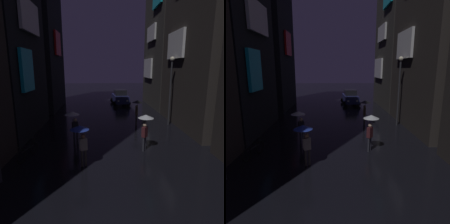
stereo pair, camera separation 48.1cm
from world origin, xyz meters
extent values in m
cube|color=#19D8F2|center=(-5.35, 10.97, 4.56)|extent=(0.20, 1.94, 2.64)
cube|color=white|center=(-5.35, 12.32, 8.03)|extent=(0.20, 3.41, 2.03)
cube|color=black|center=(-7.50, 21.65, 11.65)|extent=(4.00, 7.30, 23.29)
cube|color=red|center=(-5.35, 21.16, 7.31)|extent=(0.20, 2.49, 2.51)
cube|color=#2D2826|center=(7.50, 13.41, 8.72)|extent=(4.00, 8.82, 17.43)
cube|color=white|center=(5.35, 14.14, 6.50)|extent=(0.20, 3.24, 2.11)
cube|color=#33302D|center=(7.50, 22.27, 7.91)|extent=(4.00, 8.54, 15.82)
cube|color=white|center=(5.35, 23.35, 4.64)|extent=(0.20, 3.76, 2.34)
cube|color=white|center=(5.35, 22.23, 8.63)|extent=(0.20, 3.52, 1.73)
cylinder|color=#38332D|center=(2.31, 14.05, 0.42)|extent=(0.12, 0.12, 0.85)
cylinder|color=#38332D|center=(2.29, 13.87, 0.42)|extent=(0.12, 0.12, 0.85)
cube|color=brown|center=(2.30, 13.96, 1.15)|extent=(0.26, 0.37, 0.60)
sphere|color=#9E7051|center=(2.30, 13.96, 1.56)|extent=(0.22, 0.22, 0.22)
cylinder|color=brown|center=(2.32, 13.77, 1.20)|extent=(0.09, 0.09, 0.50)
cylinder|color=slate|center=(2.32, 13.77, 1.53)|extent=(0.02, 0.02, 0.77)
cone|color=black|center=(2.32, 13.77, 2.02)|extent=(0.90, 0.90, 0.20)
cylinder|color=#38332D|center=(-1.49, 6.88, 0.42)|extent=(0.12, 0.12, 0.85)
cylinder|color=#38332D|center=(-1.65, 6.80, 0.42)|extent=(0.12, 0.12, 0.85)
cube|color=gray|center=(-1.57, 6.84, 1.15)|extent=(0.40, 0.34, 0.60)
sphere|color=#9E7051|center=(-1.57, 6.84, 1.56)|extent=(0.22, 0.22, 0.22)
cylinder|color=gray|center=(-1.71, 6.72, 1.20)|extent=(0.09, 0.09, 0.50)
cylinder|color=slate|center=(-1.71, 6.72, 1.53)|extent=(0.02, 0.02, 0.77)
cone|color=#263FB2|center=(-1.71, 6.72, 2.02)|extent=(0.90, 0.90, 0.20)
cylinder|color=#2D2D38|center=(1.72, 8.43, 0.42)|extent=(0.12, 0.12, 0.85)
cylinder|color=#2D2D38|center=(1.84, 8.56, 0.42)|extent=(0.12, 0.12, 0.85)
cube|color=#4C1E23|center=(1.78, 8.50, 1.15)|extent=(0.39, 0.40, 0.60)
sphere|color=beige|center=(1.78, 8.50, 1.56)|extent=(0.22, 0.22, 0.22)
cylinder|color=#4C1E23|center=(1.86, 8.66, 1.20)|extent=(0.09, 0.09, 0.50)
cylinder|color=slate|center=(1.86, 8.66, 1.53)|extent=(0.02, 0.02, 0.77)
cone|color=silver|center=(1.86, 8.66, 2.02)|extent=(0.90, 0.90, 0.20)
cylinder|color=#2D2D38|center=(-2.22, 9.89, 0.42)|extent=(0.12, 0.12, 0.85)
cylinder|color=#2D2D38|center=(-2.40, 9.83, 0.42)|extent=(0.12, 0.12, 0.85)
cube|color=black|center=(-2.31, 9.86, 1.15)|extent=(0.39, 0.31, 0.60)
sphere|color=beige|center=(-2.31, 9.86, 1.56)|extent=(0.22, 0.22, 0.22)
cylinder|color=black|center=(-2.47, 9.76, 1.20)|extent=(0.09, 0.09, 0.50)
cylinder|color=slate|center=(-2.47, 9.76, 1.53)|extent=(0.02, 0.02, 0.77)
cone|color=silver|center=(-2.47, 9.76, 2.02)|extent=(0.90, 0.90, 0.20)
torus|color=black|center=(-4.74, 7.34, 0.36)|extent=(0.25, 0.71, 0.72)
torus|color=black|center=(-4.46, 8.40, 0.36)|extent=(0.25, 0.71, 0.72)
cylinder|color=black|center=(-4.60, 7.87, 0.54)|extent=(0.31, 0.98, 0.05)
cylinder|color=black|center=(-4.46, 8.40, 0.71)|extent=(0.04, 0.04, 0.40)
cube|color=black|center=(-4.46, 8.40, 0.93)|extent=(0.18, 0.26, 0.06)
cylinder|color=black|center=(-4.74, 7.34, 0.91)|extent=(0.15, 0.44, 0.03)
cube|color=navy|center=(1.87, 23.66, 0.77)|extent=(1.99, 4.21, 0.90)
cube|color=black|center=(1.87, 23.66, 1.57)|extent=(1.57, 1.94, 0.70)
cylinder|color=black|center=(2.77, 22.39, 0.32)|extent=(0.65, 0.27, 0.64)
cylinder|color=black|center=(1.16, 22.27, 0.32)|extent=(0.65, 0.27, 0.64)
cylinder|color=black|center=(2.58, 25.05, 0.32)|extent=(0.65, 0.27, 0.64)
cylinder|color=black|center=(0.97, 24.93, 0.32)|extent=(0.65, 0.27, 0.64)
cube|color=white|center=(2.57, 21.63, 0.77)|extent=(0.20, 0.07, 0.14)
cube|color=white|center=(1.47, 21.55, 0.77)|extent=(0.20, 0.07, 0.14)
cylinder|color=#2D2D33|center=(5.00, 13.75, 2.62)|extent=(0.14, 0.14, 5.23)
sphere|color=#F9EFCC|center=(5.00, 13.75, 5.41)|extent=(0.36, 0.36, 0.36)
camera|label=1|loc=(-0.72, -2.24, 4.75)|focal=32.00mm
camera|label=2|loc=(-0.24, -2.26, 4.75)|focal=32.00mm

